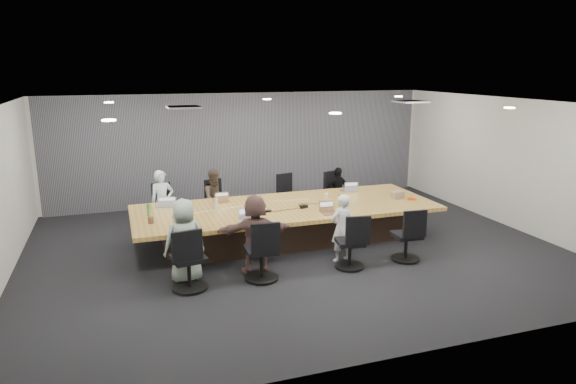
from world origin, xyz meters
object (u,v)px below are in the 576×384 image
object	(u,v)px
chair_0	(162,212)
laptop_0	(165,205)
person_1	(216,199)
bottle_clear	(216,205)
person_3	(337,192)
laptop_5	(247,221)
bottle_green_left	(149,210)
person_4	(185,241)
snack_packet	(412,199)
person_6	(342,228)
laptop_3	(347,190)
chair_1	(213,207)
chair_7	(406,239)
chair_2	(285,200)
conference_table	(286,222)
chair_3	(331,197)
chair_4	(189,263)
chair_6	(350,246)
bottle_green_right	(340,200)
canvas_bag	(397,195)
stapler	(304,207)
laptop_6	(330,213)
mug_brown	(151,220)
chair_5	(261,255)
laptop_4	(180,228)
laptop_1	(221,201)
person_0	(162,202)

from	to	relation	value
chair_0	laptop_0	size ratio (longest dim) A/B	2.19
person_1	bottle_clear	size ratio (longest dim) A/B	5.30
person_1	person_3	xyz separation A→B (m)	(2.87, 0.00, -0.07)
laptop_5	bottle_green_left	xyz separation A→B (m)	(-1.64, 0.95, 0.11)
person_4	snack_packet	xyz separation A→B (m)	(4.84, 0.99, 0.06)
person_1	person_6	xyz separation A→B (m)	(1.76, -2.70, -0.02)
person_1	laptop_3	distance (m)	2.93
chair_1	person_4	distance (m)	3.24
chair_7	chair_2	bearing A→B (deg)	113.58
conference_table	bottle_green_left	xyz separation A→B (m)	(-2.65, 0.15, 0.45)
person_4	chair_3	bearing A→B (deg)	-148.87
person_1	snack_packet	xyz separation A→B (m)	(3.81, -1.71, 0.11)
chair_4	chair_6	xyz separation A→B (m)	(2.79, 0.00, -0.04)
chair_6	chair_2	bearing A→B (deg)	100.99
chair_3	chair_4	size ratio (longest dim) A/B	0.85
conference_table	bottle_green_right	size ratio (longest dim) A/B	26.25
person_3	laptop_3	distance (m)	0.57
conference_table	canvas_bag	world-z (taller)	canvas_bag
stapler	person_6	bearing A→B (deg)	-90.00
chair_1	person_3	world-z (taller)	person_3
conference_table	laptop_6	world-z (taller)	laptop_6
bottle_green_left	mug_brown	xyz separation A→B (m)	(0.00, -0.48, -0.06)
chair_5	laptop_4	xyz separation A→B (m)	(-1.19, 0.90, 0.31)
chair_6	person_6	xyz separation A→B (m)	(0.00, 0.35, 0.23)
chair_1	bottle_clear	distance (m)	1.69
chair_0	stapler	size ratio (longest dim) A/B	4.46
chair_0	laptop_1	size ratio (longest dim) A/B	2.63
chair_7	laptop_1	size ratio (longest dim) A/B	2.83
stapler	snack_packet	distance (m)	2.38
stapler	chair_3	bearing A→B (deg)	37.14
chair_4	laptop_4	xyz separation A→B (m)	(0.00, 0.90, 0.31)
person_0	person_1	size ratio (longest dim) A/B	1.04
chair_2	person_4	world-z (taller)	person_4
chair_3	snack_packet	size ratio (longest dim) A/B	4.56
person_3	chair_6	bearing A→B (deg)	-114.45
chair_6	bottle_clear	size ratio (longest dim) A/B	3.24
chair_6	person_0	xyz separation A→B (m)	(-2.90, 3.05, 0.28)
person_4	laptop_4	bearing A→B (deg)	-96.86
laptop_4	chair_7	bearing A→B (deg)	-25.20
canvas_bag	laptop_3	bearing A→B (deg)	126.81
laptop_6	bottle_green_right	xyz separation A→B (m)	(0.42, 0.48, 0.11)
laptop_6	laptop_3	bearing A→B (deg)	60.48
bottle_green_left	person_1	bearing A→B (deg)	38.84
conference_table	chair_0	world-z (taller)	chair_0
chair_0	chair_6	xyz separation A→B (m)	(2.90, -3.40, 0.02)
laptop_3	snack_packet	xyz separation A→B (m)	(0.94, -1.16, 0.01)
chair_5	stapler	xyz separation A→B (m)	(1.28, 1.42, 0.33)
laptop_4	chair_1	bearing A→B (deg)	55.32
laptop_1	person_4	xyz separation A→B (m)	(-1.03, -2.15, -0.05)
chair_0	person_3	world-z (taller)	person_3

